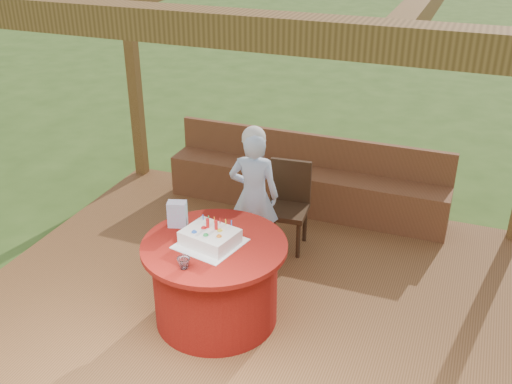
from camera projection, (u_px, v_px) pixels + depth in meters
ground at (246, 307)px, 5.17m from camera, size 60.00×60.00×0.00m
deck at (245, 302)px, 5.14m from camera, size 4.50×4.00×0.12m
pergola at (243, 24)px, 4.09m from camera, size 4.50×4.00×2.72m
bench at (305, 186)px, 6.43m from camera, size 3.00×0.42×0.80m
table at (216, 281)px, 4.70m from camera, size 1.12×1.12×0.70m
chair at (288, 201)px, 5.69m from camera, size 0.43×0.43×0.84m
elderly_woman at (254, 193)px, 5.41m from camera, size 0.50×0.37×1.29m
birthday_cake at (210, 237)px, 4.52m from camera, size 0.53×0.53×0.19m
gift_bag at (177, 214)px, 4.75m from camera, size 0.17×0.13×0.21m
drinking_glass at (184, 263)px, 4.24m from camera, size 0.12×0.12×0.09m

